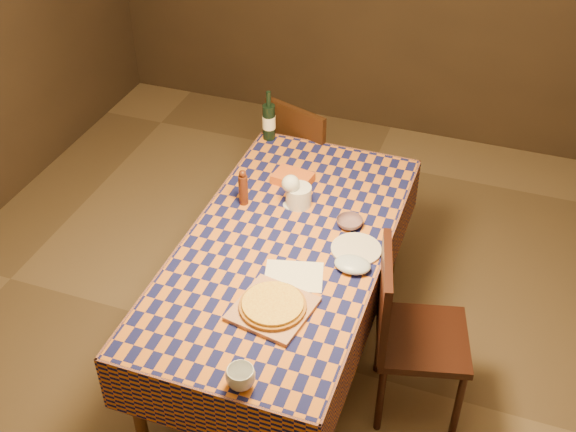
{
  "coord_description": "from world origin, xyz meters",
  "views": [
    {
      "loc": [
        0.89,
        -2.45,
        2.97
      ],
      "look_at": [
        0.0,
        0.05,
        0.9
      ],
      "focal_mm": 45.0,
      "sensor_mm": 36.0,
      "label": 1
    }
  ],
  "objects": [
    {
      "name": "flour_bag",
      "position": [
        0.35,
        -0.06,
        0.79
      ],
      "size": [
        0.2,
        0.18,
        0.05
      ],
      "primitive_type": "ellipsoid",
      "rotation": [
        0.0,
        0.0,
        0.38
      ],
      "color": "#AAC0DA",
      "rests_on": "dining_table"
    },
    {
      "name": "dining_table",
      "position": [
        0.0,
        0.0,
        0.69
      ],
      "size": [
        0.94,
        1.84,
        0.77
      ],
      "color": "brown",
      "rests_on": "ground"
    },
    {
      "name": "wine_bottle",
      "position": [
        -0.4,
        0.86,
        0.88
      ],
      "size": [
        0.09,
        0.09,
        0.3
      ],
      "color": "black",
      "rests_on": "dining_table"
    },
    {
      "name": "chair_right",
      "position": [
        0.63,
        -0.1,
        0.52
      ],
      "size": [
        0.52,
        0.51,
        0.93
      ],
      "color": "black",
      "rests_on": "ground"
    },
    {
      "name": "room",
      "position": [
        0.0,
        0.0,
        1.35
      ],
      "size": [
        5.0,
        5.1,
        2.7
      ],
      "color": "brown",
      "rests_on": "ground"
    },
    {
      "name": "pepper_mill",
      "position": [
        -0.3,
        0.23,
        0.86
      ],
      "size": [
        0.06,
        0.06,
        0.2
      ],
      "color": "#461E10",
      "rests_on": "dining_table"
    },
    {
      "name": "tumbler",
      "position": [
        0.13,
        -0.84,
        0.81
      ],
      "size": [
        0.14,
        0.14,
        0.09
      ],
      "primitive_type": "imported",
      "rotation": [
        0.0,
        0.0,
        -0.32
      ],
      "color": "white",
      "rests_on": "dining_table"
    },
    {
      "name": "chair_far",
      "position": [
        -0.25,
        1.08,
        0.52
      ],
      "size": [
        0.54,
        0.54,
        0.93
      ],
      "color": "black",
      "rests_on": "ground"
    },
    {
      "name": "flour_patch",
      "position": [
        0.11,
        -0.2,
        0.77
      ],
      "size": [
        0.3,
        0.26,
        0.0
      ],
      "primitive_type": "cube",
      "rotation": [
        0.0,
        0.0,
        0.25
      ],
      "color": "white",
      "rests_on": "dining_table"
    },
    {
      "name": "white_plate",
      "position": [
        0.33,
        0.07,
        0.78
      ],
      "size": [
        0.26,
        0.26,
        0.01
      ],
      "primitive_type": "cylinder",
      "rotation": [
        0.0,
        0.0,
        -0.1
      ],
      "color": "silver",
      "rests_on": "dining_table"
    },
    {
      "name": "takeout_container",
      "position": [
        -0.13,
        0.49,
        0.79
      ],
      "size": [
        0.21,
        0.16,
        0.05
      ],
      "primitive_type": "cube",
      "rotation": [
        0.0,
        0.0,
        -0.13
      ],
      "color": "#CE591B",
      "rests_on": "dining_table"
    },
    {
      "name": "cutting_board",
      "position": [
        0.1,
        -0.43,
        0.78
      ],
      "size": [
        0.36,
        0.36,
        0.02
      ],
      "primitive_type": "cube",
      "rotation": [
        0.0,
        0.0,
        -0.17
      ],
      "color": "#B17553",
      "rests_on": "dining_table"
    },
    {
      "name": "bowl",
      "position": [
        0.25,
        0.23,
        0.79
      ],
      "size": [
        0.14,
        0.14,
        0.04
      ],
      "primitive_type": "imported",
      "rotation": [
        0.0,
        0.0,
        -0.1
      ],
      "color": "#674B56",
      "rests_on": "dining_table"
    },
    {
      "name": "wine_glass",
      "position": [
        -0.07,
        0.29,
        0.9
      ],
      "size": [
        0.09,
        0.09,
        0.18
      ],
      "color": "silver",
      "rests_on": "dining_table"
    },
    {
      "name": "pizza",
      "position": [
        0.1,
        -0.43,
        0.8
      ],
      "size": [
        0.36,
        0.36,
        0.03
      ],
      "color": "#955918",
      "rests_on": "cutting_board"
    },
    {
      "name": "deli_tub",
      "position": [
        -0.04,
        0.31,
        0.82
      ],
      "size": [
        0.16,
        0.16,
        0.11
      ],
      "primitive_type": "cylinder",
      "rotation": [
        0.0,
        0.0,
        -0.26
      ],
      "color": "silver",
      "rests_on": "dining_table"
    }
  ]
}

